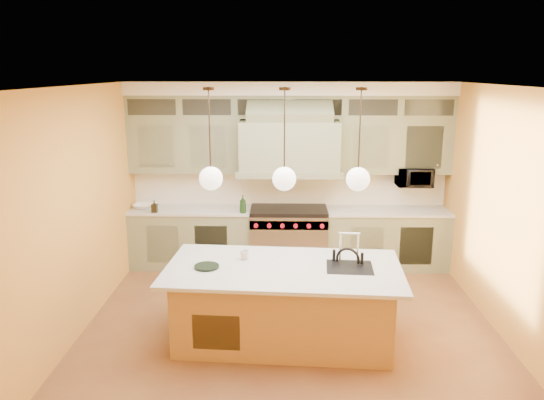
{
  "coord_description": "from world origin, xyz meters",
  "views": [
    {
      "loc": [
        -0.09,
        -5.9,
        3.07
      ],
      "look_at": [
        -0.23,
        0.7,
        1.45
      ],
      "focal_mm": 35.0,
      "sensor_mm": 36.0,
      "label": 1
    }
  ],
  "objects_px": {
    "counter_stool": "(344,291)",
    "kitchen_island": "(284,302)",
    "microwave": "(414,177)",
    "range": "(289,237)"
  },
  "relations": [
    {
      "from": "range",
      "to": "kitchen_island",
      "type": "relative_size",
      "value": 0.44
    },
    {
      "from": "kitchen_island",
      "to": "microwave",
      "type": "distance_m",
      "value": 3.36
    },
    {
      "from": "kitchen_island",
      "to": "counter_stool",
      "type": "xyz_separation_m",
      "value": [
        0.69,
        -0.02,
        0.15
      ]
    },
    {
      "from": "kitchen_island",
      "to": "counter_stool",
      "type": "distance_m",
      "value": 0.71
    },
    {
      "from": "counter_stool",
      "to": "kitchen_island",
      "type": "bearing_deg",
      "value": -163.66
    },
    {
      "from": "range",
      "to": "counter_stool",
      "type": "xyz_separation_m",
      "value": [
        0.62,
        -2.42,
        0.14
      ]
    },
    {
      "from": "range",
      "to": "kitchen_island",
      "type": "bearing_deg",
      "value": -91.75
    },
    {
      "from": "counter_stool",
      "to": "microwave",
      "type": "height_order",
      "value": "microwave"
    },
    {
      "from": "kitchen_island",
      "to": "microwave",
      "type": "xyz_separation_m",
      "value": [
        2.02,
        2.5,
        0.98
      ]
    },
    {
      "from": "counter_stool",
      "to": "microwave",
      "type": "xyz_separation_m",
      "value": [
        1.33,
        2.52,
        0.83
      ]
    }
  ]
}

